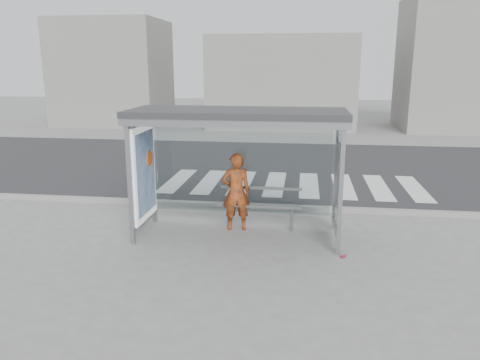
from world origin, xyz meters
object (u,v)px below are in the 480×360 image
(bench, at_px, (260,205))
(soda_can, at_px, (343,256))
(bus_shelter, at_px, (219,141))
(person, at_px, (236,192))

(bench, relative_size, soda_can, 15.86)
(bus_shelter, bearing_deg, soda_can, -20.06)
(soda_can, bearing_deg, bus_shelter, 159.94)
(bench, height_order, soda_can, bench)
(person, xyz_separation_m, bench, (0.51, 0.08, -0.30))
(bus_shelter, bearing_deg, bench, 28.89)
(bus_shelter, relative_size, person, 2.53)
(person, xyz_separation_m, soda_can, (2.18, -1.26, -0.81))
(person, relative_size, soda_can, 15.15)
(bus_shelter, height_order, soda_can, bus_shelter)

